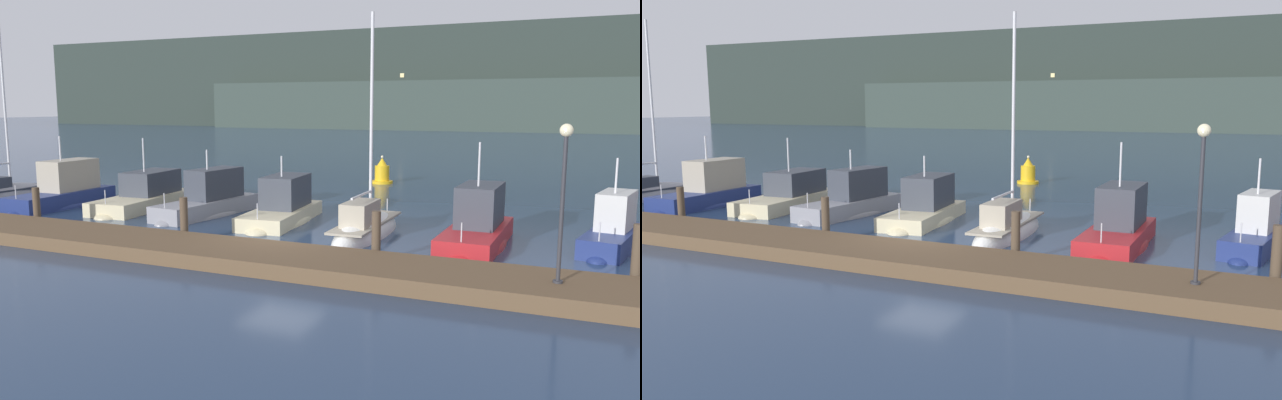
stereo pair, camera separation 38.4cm
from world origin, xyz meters
TOP-DOWN VIEW (x-y plane):
  - ground_plane at (0.00, 0.00)m, footprint 400.00×400.00m
  - dock at (0.00, -2.15)m, footprint 43.72×2.80m
  - mooring_pile_1 at (-10.69, -0.50)m, footprint 0.28×0.28m
  - mooring_pile_2 at (-3.56, -0.50)m, footprint 0.28×0.28m
  - mooring_pile_3 at (3.56, -0.50)m, footprint 0.28×0.28m
  - mooring_pile_4 at (10.69, -0.50)m, footprint 0.28×0.28m
  - sailboat_berth_1 at (-17.97, 3.77)m, footprint 1.80×6.12m
  - motorboat_berth_2 at (-13.63, 3.62)m, footprint 2.23×6.24m
  - motorboat_berth_3 at (-9.68, 4.78)m, footprint 2.86×6.67m
  - motorboat_berth_4 at (-5.95, 4.48)m, footprint 2.42×6.22m
  - motorboat_berth_5 at (-2.22, 4.35)m, footprint 2.80×6.11m
  - sailboat_berth_6 at (1.90, 3.16)m, footprint 1.79×6.13m
  - motorboat_berth_7 at (5.95, 3.15)m, footprint 1.95×5.90m
  - motorboat_berth_8 at (10.19, 4.41)m, footprint 2.31×4.94m
  - channel_buoy at (-2.53, 18.23)m, footprint 1.34×1.34m
  - dock_lamppost at (8.89, -2.22)m, footprint 0.32×0.32m
  - hillside_backdrop at (0.78, 109.84)m, footprint 240.00×23.00m

SIDE VIEW (x-z plane):
  - ground_plane at x=0.00m, z-range 0.00..0.00m
  - sailboat_berth_1 at x=-17.97m, z-range -4.82..5.04m
  - sailboat_berth_6 at x=1.90m, z-range -4.30..4.57m
  - dock at x=0.00m, z-range 0.00..0.45m
  - motorboat_berth_3 at x=-9.68m, z-range -1.59..2.18m
  - motorboat_berth_5 at x=-2.22m, z-range -1.35..1.96m
  - motorboat_berth_7 at x=5.95m, z-range -1.73..2.43m
  - motorboat_berth_8 at x=10.19m, z-range -1.40..2.13m
  - motorboat_berth_4 at x=-5.95m, z-range -1.27..2.05m
  - motorboat_berth_2 at x=-13.63m, z-range -1.48..2.34m
  - channel_buoy at x=-2.53m, z-range -0.25..1.48m
  - mooring_pile_1 at x=-10.69m, z-range 0.00..1.55m
  - mooring_pile_2 at x=-3.56m, z-range 0.00..1.60m
  - mooring_pile_3 at x=3.56m, z-range 0.00..1.60m
  - mooring_pile_4 at x=10.69m, z-range 0.00..1.76m
  - dock_lamppost at x=8.89m, z-range 1.12..5.02m
  - hillside_backdrop at x=0.78m, z-range -0.80..19.26m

